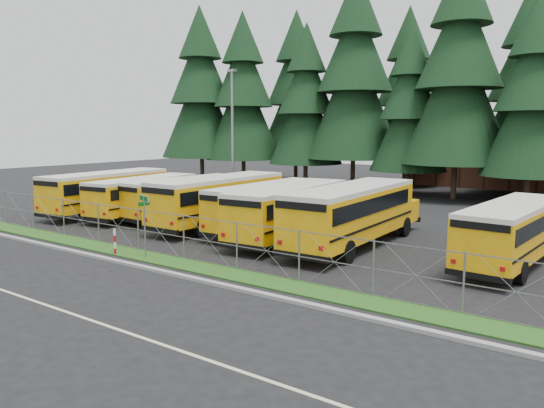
% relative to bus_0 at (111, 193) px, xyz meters
% --- Properties ---
extents(ground, '(120.00, 120.00, 0.00)m').
position_rel_bus_0_xyz_m(ground, '(14.10, -5.25, -1.41)').
color(ground, black).
rests_on(ground, ground).
extents(curb, '(50.00, 0.25, 0.12)m').
position_rel_bus_0_xyz_m(curb, '(14.10, -8.35, -1.35)').
color(curb, gray).
rests_on(curb, ground).
extents(grass_verge, '(50.00, 1.40, 0.06)m').
position_rel_bus_0_xyz_m(grass_verge, '(14.10, -6.95, -1.38)').
color(grass_verge, '#174012').
rests_on(grass_verge, ground).
extents(road_lane_line, '(50.00, 0.12, 0.01)m').
position_rel_bus_0_xyz_m(road_lane_line, '(14.10, -13.25, -1.41)').
color(road_lane_line, beige).
rests_on(road_lane_line, ground).
extents(chainlink_fence, '(44.00, 0.10, 2.00)m').
position_rel_bus_0_xyz_m(chainlink_fence, '(14.10, -6.25, -0.41)').
color(chainlink_fence, gray).
rests_on(chainlink_fence, ground).
extents(brick_building, '(22.00, 10.00, 6.00)m').
position_rel_bus_0_xyz_m(brick_building, '(20.10, 34.75, 1.59)').
color(brick_building, brown).
rests_on(brick_building, ground).
extents(bus_0, '(3.37, 10.93, 2.82)m').
position_rel_bus_0_xyz_m(bus_0, '(0.00, 0.00, 0.00)').
color(bus_0, orange).
rests_on(bus_0, ground).
extents(bus_1, '(3.48, 10.01, 2.57)m').
position_rel_bus_0_xyz_m(bus_1, '(2.93, 0.57, -0.13)').
color(bus_1, orange).
rests_on(bus_1, ground).
extents(bus_2, '(3.01, 10.04, 2.60)m').
position_rel_bus_0_xyz_m(bus_2, '(5.52, 1.61, -0.11)').
color(bus_2, orange).
rests_on(bus_2, ground).
extents(bus_3, '(2.81, 11.22, 2.93)m').
position_rel_bus_0_xyz_m(bus_3, '(9.16, 0.94, 0.05)').
color(bus_3, orange).
rests_on(bus_3, ground).
extents(bus_4, '(2.60, 10.27, 2.68)m').
position_rel_bus_0_xyz_m(bus_4, '(12.46, 1.23, -0.07)').
color(bus_4, orange).
rests_on(bus_4, ground).
extents(bus_5, '(3.39, 10.86, 2.80)m').
position_rel_bus_0_xyz_m(bus_5, '(14.53, 0.28, -0.01)').
color(bus_5, orange).
rests_on(bus_5, ground).
extents(bus_6, '(3.08, 11.50, 2.99)m').
position_rel_bus_0_xyz_m(bus_6, '(17.97, 0.53, 0.08)').
color(bus_6, orange).
rests_on(bus_6, ground).
extents(bus_east, '(3.06, 10.20, 2.64)m').
position_rel_bus_0_xyz_m(bus_east, '(25.06, 1.29, -0.09)').
color(bus_east, orange).
rests_on(bus_east, ground).
extents(street_sign, '(0.82, 0.54, 2.81)m').
position_rel_bus_0_xyz_m(street_sign, '(11.54, -7.08, 0.62)').
color(street_sign, gray).
rests_on(street_sign, ground).
extents(striped_bollard, '(0.11, 0.11, 1.20)m').
position_rel_bus_0_xyz_m(striped_bollard, '(9.92, -7.47, -0.81)').
color(striped_bollard, '#B20C0C').
rests_on(striped_bollard, ground).
extents(light_standard, '(0.70, 0.35, 10.14)m').
position_rel_bus_0_xyz_m(light_standard, '(3.03, 9.19, 4.09)').
color(light_standard, gray).
rests_on(light_standard, ground).
extents(conifer_0, '(8.29, 8.29, 18.34)m').
position_rel_bus_0_xyz_m(conifer_0, '(-9.66, 19.24, 7.76)').
color(conifer_0, black).
rests_on(conifer_0, ground).
extents(conifer_1, '(7.87, 7.87, 17.41)m').
position_rel_bus_0_xyz_m(conifer_1, '(-4.97, 20.49, 7.29)').
color(conifer_1, black).
rests_on(conifer_1, ground).
extents(conifer_2, '(7.08, 7.08, 15.66)m').
position_rel_bus_0_xyz_m(conifer_2, '(2.02, 21.43, 6.42)').
color(conifer_2, black).
rests_on(conifer_2, ground).
extents(conifer_3, '(9.02, 9.02, 19.94)m').
position_rel_bus_0_xyz_m(conifer_3, '(6.64, 22.42, 8.56)').
color(conifer_3, black).
rests_on(conifer_3, ground).
extents(conifer_4, '(6.47, 6.47, 14.30)m').
position_rel_bus_0_xyz_m(conifer_4, '(12.47, 21.20, 5.74)').
color(conifer_4, black).
rests_on(conifer_4, ground).
extents(conifer_5, '(8.83, 8.83, 19.52)m').
position_rel_bus_0_xyz_m(conifer_5, '(16.46, 21.13, 8.35)').
color(conifer_5, black).
rests_on(conifer_5, ground).
extents(conifer_6, '(6.94, 6.94, 15.34)m').
position_rel_bus_0_xyz_m(conifer_6, '(22.15, 19.93, 6.26)').
color(conifer_6, black).
rests_on(conifer_6, ground).
extents(conifer_10, '(8.20, 8.20, 18.13)m').
position_rel_bus_0_xyz_m(conifer_10, '(-2.19, 26.14, 7.66)').
color(conifer_10, black).
rests_on(conifer_10, ground).
extents(conifer_11, '(7.93, 7.93, 17.54)m').
position_rel_bus_0_xyz_m(conifer_11, '(9.27, 28.68, 7.36)').
color(conifer_11, black).
rests_on(conifer_11, ground).
extents(conifer_12, '(8.01, 8.01, 17.71)m').
position_rel_bus_0_xyz_m(conifer_12, '(20.38, 26.83, 7.45)').
color(conifer_12, black).
rests_on(conifer_12, ground).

